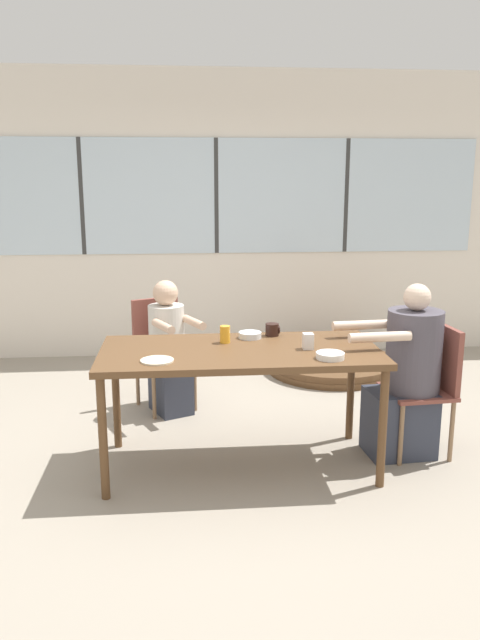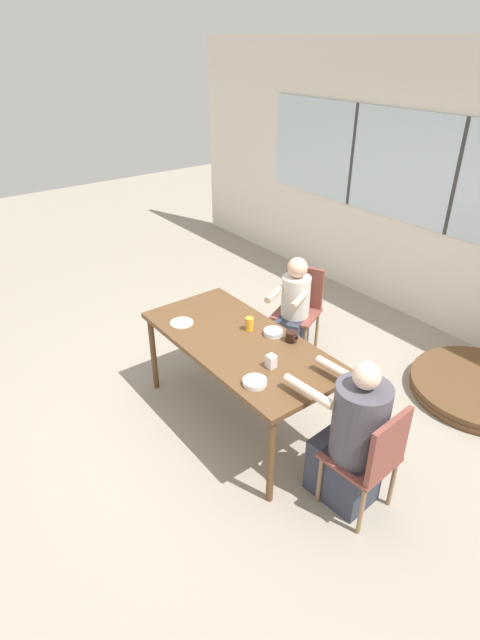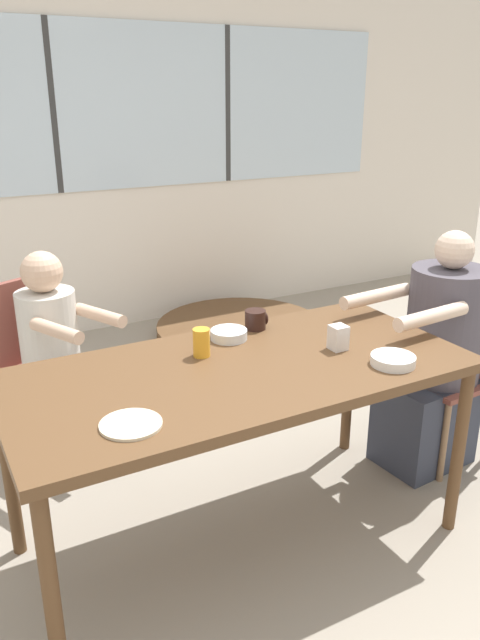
{
  "view_description": "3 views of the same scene",
  "coord_description": "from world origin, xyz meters",
  "px_view_note": "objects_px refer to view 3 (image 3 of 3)",
  "views": [
    {
      "loc": [
        -0.33,
        -3.63,
        1.78
      ],
      "look_at": [
        0.0,
        0.0,
        0.94
      ],
      "focal_mm": 35.0,
      "sensor_mm": 36.0,
      "label": 1
    },
    {
      "loc": [
        2.57,
        -1.95,
        2.79
      ],
      "look_at": [
        0.0,
        0.0,
        0.94
      ],
      "focal_mm": 28.0,
      "sensor_mm": 36.0,
      "label": 2
    },
    {
      "loc": [
        -0.99,
        -1.81,
        1.7
      ],
      "look_at": [
        0.0,
        0.0,
        0.94
      ],
      "focal_mm": 35.0,
      "sensor_mm": 36.0,
      "label": 3
    }
  ],
  "objects_px": {
    "coffee_mug": "(256,320)",
    "chair_for_man_blue_shirt": "(459,356)",
    "bowl_cereal": "(229,334)",
    "juice_glass": "(201,343)",
    "milk_carton_small": "(338,337)",
    "folded_table_stack": "(240,331)",
    "chair_for_woman_green_shirt": "(34,351)",
    "person_woman_green_shirt": "(57,366)",
    "person_man_blue_shirt": "(435,365)",
    "bowl_white_shallow": "(393,360)"
  },
  "relations": [
    {
      "from": "milk_carton_small",
      "to": "bowl_cereal",
      "type": "xyz_separation_m",
      "value": [
        -0.32,
        0.29,
        -0.03
      ]
    },
    {
      "from": "chair_for_woman_green_shirt",
      "to": "chair_for_man_blue_shirt",
      "type": "height_order",
      "value": "same"
    },
    {
      "from": "milk_carton_small",
      "to": "folded_table_stack",
      "type": "bearing_deg",
      "value": 72.13
    },
    {
      "from": "milk_carton_small",
      "to": "bowl_white_shallow",
      "type": "height_order",
      "value": "milk_carton_small"
    },
    {
      "from": "person_woman_green_shirt",
      "to": "coffee_mug",
      "type": "distance_m",
      "value": 1.04
    },
    {
      "from": "chair_for_man_blue_shirt",
      "to": "bowl_white_shallow",
      "type": "relative_size",
      "value": 5.22
    },
    {
      "from": "bowl_white_shallow",
      "to": "folded_table_stack",
      "type": "relative_size",
      "value": 0.14
    },
    {
      "from": "person_woman_green_shirt",
      "to": "bowl_white_shallow",
      "type": "height_order",
      "value": "person_woman_green_shirt"
    },
    {
      "from": "person_man_blue_shirt",
      "to": "bowl_cereal",
      "type": "height_order",
      "value": "person_man_blue_shirt"
    },
    {
      "from": "person_woman_green_shirt",
      "to": "coffee_mug",
      "type": "height_order",
      "value": "person_woman_green_shirt"
    },
    {
      "from": "chair_for_woman_green_shirt",
      "to": "milk_carton_small",
      "type": "xyz_separation_m",
      "value": [
        0.94,
        -1.18,
        0.31
      ]
    },
    {
      "from": "person_woman_green_shirt",
      "to": "bowl_cereal",
      "type": "xyz_separation_m",
      "value": [
        0.55,
        -0.74,
        0.32
      ]
    },
    {
      "from": "bowl_cereal",
      "to": "coffee_mug",
      "type": "bearing_deg",
      "value": 18.05
    },
    {
      "from": "bowl_white_shallow",
      "to": "bowl_cereal",
      "type": "relative_size",
      "value": 1.11
    },
    {
      "from": "bowl_cereal",
      "to": "folded_table_stack",
      "type": "bearing_deg",
      "value": 60.06
    },
    {
      "from": "chair_for_man_blue_shirt",
      "to": "milk_carton_small",
      "type": "distance_m",
      "value": 0.91
    },
    {
      "from": "coffee_mug",
      "to": "chair_for_man_blue_shirt",
      "type": "bearing_deg",
      "value": -11.68
    },
    {
      "from": "chair_for_man_blue_shirt",
      "to": "folded_table_stack",
      "type": "height_order",
      "value": "chair_for_man_blue_shirt"
    },
    {
      "from": "coffee_mug",
      "to": "bowl_cereal",
      "type": "bearing_deg",
      "value": -161.95
    },
    {
      "from": "person_man_blue_shirt",
      "to": "juice_glass",
      "type": "relative_size",
      "value": 10.45
    },
    {
      "from": "bowl_cereal",
      "to": "folded_table_stack",
      "type": "xyz_separation_m",
      "value": [
        0.95,
        1.64,
        -0.72
      ]
    },
    {
      "from": "milk_carton_small",
      "to": "coffee_mug",
      "type": "bearing_deg",
      "value": 116.09
    },
    {
      "from": "folded_table_stack",
      "to": "person_man_blue_shirt",
      "type": "bearing_deg",
      "value": -88.4
    },
    {
      "from": "person_man_blue_shirt",
      "to": "folded_table_stack",
      "type": "distance_m",
      "value": 1.87
    },
    {
      "from": "juice_glass",
      "to": "bowl_cereal",
      "type": "bearing_deg",
      "value": 31.0
    },
    {
      "from": "folded_table_stack",
      "to": "milk_carton_small",
      "type": "bearing_deg",
      "value": -107.87
    },
    {
      "from": "chair_for_woman_green_shirt",
      "to": "person_man_blue_shirt",
      "type": "bearing_deg",
      "value": 121.92
    },
    {
      "from": "juice_glass",
      "to": "folded_table_stack",
      "type": "distance_m",
      "value": 2.21
    },
    {
      "from": "chair_for_woman_green_shirt",
      "to": "folded_table_stack",
      "type": "bearing_deg",
      "value": -178.97
    },
    {
      "from": "juice_glass",
      "to": "milk_carton_small",
      "type": "height_order",
      "value": "juice_glass"
    },
    {
      "from": "coffee_mug",
      "to": "bowl_cereal",
      "type": "height_order",
      "value": "coffee_mug"
    },
    {
      "from": "juice_glass",
      "to": "bowl_cereal",
      "type": "xyz_separation_m",
      "value": [
        0.17,
        0.1,
        -0.03
      ]
    },
    {
      "from": "folded_table_stack",
      "to": "chair_for_woman_green_shirt",
      "type": "bearing_deg",
      "value": -154.16
    },
    {
      "from": "milk_carton_small",
      "to": "bowl_cereal",
      "type": "relative_size",
      "value": 0.66
    },
    {
      "from": "chair_for_man_blue_shirt",
      "to": "person_man_blue_shirt",
      "type": "height_order",
      "value": "person_man_blue_shirt"
    },
    {
      "from": "juice_glass",
      "to": "bowl_white_shallow",
      "type": "bearing_deg",
      "value": -35.18
    },
    {
      "from": "juice_glass",
      "to": "folded_table_stack",
      "type": "xyz_separation_m",
      "value": [
        1.12,
        1.75,
        -0.76
      ]
    },
    {
      "from": "chair_for_man_blue_shirt",
      "to": "person_woman_green_shirt",
      "type": "relative_size",
      "value": 0.83
    },
    {
      "from": "person_man_blue_shirt",
      "to": "coffee_mug",
      "type": "distance_m",
      "value": 0.92
    },
    {
      "from": "person_man_blue_shirt",
      "to": "bowl_white_shallow",
      "type": "distance_m",
      "value": 0.73
    },
    {
      "from": "chair_for_man_blue_shirt",
      "to": "person_man_blue_shirt",
      "type": "distance_m",
      "value": 0.17
    },
    {
      "from": "bowl_white_shallow",
      "to": "folded_table_stack",
      "type": "height_order",
      "value": "bowl_white_shallow"
    },
    {
      "from": "person_man_blue_shirt",
      "to": "milk_carton_small",
      "type": "relative_size",
      "value": 11.7
    },
    {
      "from": "person_woman_green_shirt",
      "to": "person_man_blue_shirt",
      "type": "height_order",
      "value": "person_man_blue_shirt"
    },
    {
      "from": "person_man_blue_shirt",
      "to": "chair_for_woman_green_shirt",
      "type": "bearing_deg",
      "value": 52.34
    },
    {
      "from": "coffee_mug",
      "to": "folded_table_stack",
      "type": "bearing_deg",
      "value": 63.54
    },
    {
      "from": "chair_for_man_blue_shirt",
      "to": "juice_glass",
      "type": "height_order",
      "value": "juice_glass"
    },
    {
      "from": "chair_for_man_blue_shirt",
      "to": "bowl_white_shallow",
      "type": "xyz_separation_m",
      "value": [
        -0.76,
        -0.35,
        0.28
      ]
    },
    {
      "from": "person_man_blue_shirt",
      "to": "coffee_mug",
      "type": "height_order",
      "value": "person_man_blue_shirt"
    },
    {
      "from": "chair_for_woman_green_shirt",
      "to": "juice_glass",
      "type": "height_order",
      "value": "juice_glass"
    }
  ]
}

